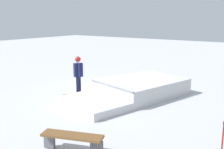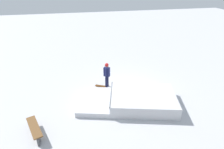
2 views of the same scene
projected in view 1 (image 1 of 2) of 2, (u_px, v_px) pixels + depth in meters
name	position (u px, v px, depth m)	size (l,w,h in m)	color
ground_plane	(107.00, 93.00, 12.36)	(60.00, 60.00, 0.00)	silver
skate_ramp	(135.00, 90.00, 11.67)	(5.89, 3.91, 0.74)	silver
skater	(78.00, 72.00, 11.88)	(0.44, 0.39, 1.73)	black
skateboard	(72.00, 94.00, 11.80)	(0.81, 0.53, 0.09)	#593314
park_bench	(72.00, 139.00, 6.83)	(0.94, 1.64, 0.48)	brown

